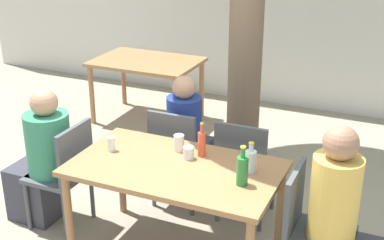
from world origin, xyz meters
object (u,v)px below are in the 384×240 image
object	(u,v)px
patio_chair_1	(309,225)
patio_chair_3	(244,165)
person_seated_2	(189,142)
soda_bottle_2	(202,143)
dining_table_back	(147,68)
person_seated_1	(345,227)
green_bottle_0	(242,170)
patio_chair_2	(177,152)
water_bottle_1	(251,161)
dining_table_front	(175,176)
drinking_glass_1	(189,153)
person_seated_0	(42,163)
patio_chair_0	(66,169)
drinking_glass_2	(111,144)
drinking_glass_0	(179,143)

from	to	relation	value
patio_chair_1	patio_chair_3	bearing A→B (deg)	45.81
person_seated_2	soda_bottle_2	world-z (taller)	person_seated_2
dining_table_back	person_seated_1	world-z (taller)	person_seated_1
green_bottle_0	soda_bottle_2	bearing A→B (deg)	145.06
patio_chair_2	patio_chair_1	bearing A→B (deg)	152.72
green_bottle_0	soda_bottle_2	distance (m)	0.52
green_bottle_0	water_bottle_1	xyz separation A→B (m)	(-0.00, 0.20, -0.02)
dining_table_front	drinking_glass_1	bearing A→B (deg)	75.78
dining_table_back	patio_chair_2	world-z (taller)	patio_chair_2
dining_table_back	green_bottle_0	distance (m)	3.21
person_seated_0	soda_bottle_2	size ratio (longest dim) A/B	4.46
patio_chair_3	soda_bottle_2	size ratio (longest dim) A/B	3.43
patio_chair_0	soda_bottle_2	xyz separation A→B (m)	(1.11, 0.23, 0.35)
drinking_glass_1	drinking_glass_2	size ratio (longest dim) A/B	0.83
patio_chair_3	green_bottle_0	bearing A→B (deg)	107.11
patio_chair_0	drinking_glass_1	world-z (taller)	patio_chair_0
dining_table_back	drinking_glass_0	bearing A→B (deg)	-55.91
dining_table_front	drinking_glass_2	bearing A→B (deg)	176.51
patio_chair_2	drinking_glass_0	xyz separation A→B (m)	(0.22, -0.43, 0.31)
person_seated_1	drinking_glass_1	distance (m)	1.23
dining_table_back	patio_chair_2	size ratio (longest dim) A/B	1.36
green_bottle_0	person_seated_2	bearing A→B (deg)	130.60
patio_chair_2	soda_bottle_2	bearing A→B (deg)	133.36
dining_table_front	water_bottle_1	bearing A→B (deg)	14.09
water_bottle_1	drinking_glass_2	distance (m)	1.10
patio_chair_2	patio_chair_3	size ratio (longest dim) A/B	1.00
patio_chair_3	person_seated_1	xyz separation A→B (m)	(0.93, -0.67, 0.05)
drinking_glass_0	patio_chair_3	bearing A→B (deg)	47.28
dining_table_front	water_bottle_1	world-z (taller)	water_bottle_1
person_seated_2	water_bottle_1	size ratio (longest dim) A/B	5.13
water_bottle_1	patio_chair_2	bearing A→B (deg)	147.07
soda_bottle_2	dining_table_front	bearing A→B (deg)	-115.36
dining_table_back	water_bottle_1	world-z (taller)	water_bottle_1
person_seated_0	drinking_glass_0	world-z (taller)	person_seated_0
person_seated_0	drinking_glass_0	distance (m)	1.21
drinking_glass_2	patio_chair_2	bearing A→B (deg)	68.14
water_bottle_1	soda_bottle_2	bearing A→B (deg)	166.61
person_seated_0	patio_chair_2	bearing A→B (deg)	125.98
person_seated_2	drinking_glass_0	xyz separation A→B (m)	(0.22, -0.67, 0.32)
person_seated_0	dining_table_front	bearing A→B (deg)	90.00
soda_bottle_2	drinking_glass_1	distance (m)	0.12
drinking_glass_0	dining_table_front	bearing A→B (deg)	-70.64
soda_bottle_2	drinking_glass_2	bearing A→B (deg)	-163.61
patio_chair_3	drinking_glass_1	bearing A→B (deg)	62.82
patio_chair_2	drinking_glass_0	world-z (taller)	patio_chair_2
person_seated_1	dining_table_back	bearing A→B (deg)	49.25
patio_chair_2	patio_chair_3	xyz separation A→B (m)	(0.61, 0.00, 0.00)
person_seated_2	green_bottle_0	distance (m)	1.34
dining_table_back	soda_bottle_2	xyz separation A→B (m)	(1.64, -2.15, 0.20)
green_bottle_0	patio_chair_1	bearing A→B (deg)	7.76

